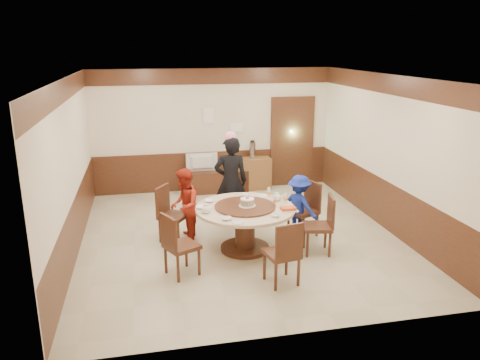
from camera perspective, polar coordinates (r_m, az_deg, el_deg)
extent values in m
plane|color=#C1B79B|center=(8.42, -0.06, -6.93)|extent=(6.00, 6.00, 0.00)
plane|color=white|center=(7.76, -0.06, 12.46)|extent=(6.00, 6.00, 0.00)
cube|color=beige|center=(10.87, -3.30, 6.06)|extent=(5.50, 0.04, 2.80)
cube|color=beige|center=(5.20, 6.72, -5.37)|extent=(5.50, 0.04, 2.80)
cube|color=beige|center=(7.90, -19.98, 1.26)|extent=(0.04, 6.00, 2.80)
cube|color=beige|center=(8.93, 17.51, 3.12)|extent=(0.04, 6.00, 2.80)
cube|color=#442315|center=(8.25, -0.06, -4.05)|extent=(5.50, 6.00, 0.90)
cube|color=#442315|center=(7.77, -0.06, 11.17)|extent=(5.50, 6.00, 0.35)
cube|color=#442315|center=(11.32, 6.35, 4.59)|extent=(1.05, 0.08, 2.18)
cube|color=#85CE8F|center=(11.33, 6.32, 4.61)|extent=(0.88, 0.02, 2.05)
cylinder|color=#442315|center=(7.91, 0.60, -8.26)|extent=(0.81, 0.81, 0.06)
cylinder|color=#442315|center=(7.78, 0.61, -6.08)|extent=(0.33, 0.33, 0.65)
cylinder|color=beige|center=(7.65, 0.61, -3.52)|extent=(1.63, 1.63, 0.05)
cylinder|color=#442315|center=(7.64, 0.62, -3.23)|extent=(0.99, 0.99, 0.03)
cube|color=#442315|center=(8.40, 7.71, -3.83)|extent=(0.57, 0.57, 0.06)
cube|color=#442315|center=(8.45, 8.85, -1.82)|extent=(0.19, 0.40, 0.50)
cube|color=#442315|center=(8.49, 7.65, -5.35)|extent=(0.36, 0.36, 0.42)
cube|color=#442315|center=(8.89, 0.23, -2.53)|extent=(0.49, 0.49, 0.06)
cube|color=#442315|center=(9.00, -0.21, -0.50)|extent=(0.42, 0.09, 0.50)
cube|color=#442315|center=(8.97, 0.23, -3.99)|extent=(0.36, 0.36, 0.42)
cube|color=#442315|center=(8.20, -8.07, -4.36)|extent=(0.61, 0.61, 0.06)
cube|color=#442315|center=(8.21, -9.42, -2.39)|extent=(0.27, 0.37, 0.50)
cube|color=#442315|center=(8.28, -8.01, -5.92)|extent=(0.36, 0.36, 0.42)
cube|color=#442315|center=(7.00, -7.11, -8.01)|extent=(0.59, 0.59, 0.06)
cube|color=#442315|center=(6.80, -8.71, -6.35)|extent=(0.22, 0.39, 0.50)
cube|color=#442315|center=(7.10, -7.04, -9.78)|extent=(0.36, 0.36, 0.42)
cube|color=#442315|center=(6.73, 5.10, -8.95)|extent=(0.52, 0.52, 0.06)
cube|color=#442315|center=(6.45, 6.04, -7.50)|extent=(0.42, 0.12, 0.50)
cube|color=#442315|center=(6.84, 5.05, -10.77)|extent=(0.36, 0.36, 0.42)
cube|color=#442315|center=(7.75, 9.40, -5.66)|extent=(0.51, 0.51, 0.06)
cube|color=#442315|center=(7.69, 11.04, -3.75)|extent=(0.12, 0.42, 0.50)
cube|color=#442315|center=(7.84, 9.32, -7.29)|extent=(0.36, 0.36, 0.42)
imported|color=black|center=(8.68, -1.12, -0.21)|extent=(0.64, 0.44, 1.71)
imported|color=#AB2616|center=(8.08, -6.80, -3.13)|extent=(0.60, 0.71, 1.30)
imported|color=navy|center=(8.29, 7.22, -3.22)|extent=(0.77, 0.84, 1.13)
cylinder|color=white|center=(7.61, 0.89, -3.13)|extent=(0.27, 0.27, 0.01)
cylinder|color=tan|center=(7.59, 0.89, -2.73)|extent=(0.22, 0.22, 0.10)
cylinder|color=white|center=(7.58, 0.89, -2.32)|extent=(0.22, 0.22, 0.01)
sphere|color=pink|center=(7.56, 0.89, -2.05)|extent=(0.06, 0.06, 0.06)
ellipsoid|color=white|center=(7.39, -4.17, -3.59)|extent=(0.17, 0.15, 0.13)
ellipsoid|color=white|center=(7.96, 4.48, -2.12)|extent=(0.17, 0.15, 0.13)
imported|color=white|center=(7.90, -3.78, -2.56)|extent=(0.16, 0.16, 0.04)
imported|color=white|center=(7.24, 4.36, -4.33)|extent=(0.14, 0.14, 0.04)
imported|color=white|center=(7.10, -1.65, -4.73)|extent=(0.16, 0.16, 0.04)
imported|color=white|center=(7.62, 5.43, -3.28)|extent=(0.14, 0.14, 0.04)
imported|color=white|center=(7.60, -4.76, -3.33)|extent=(0.17, 0.17, 0.04)
imported|color=white|center=(8.18, 0.73, -1.84)|extent=(0.14, 0.14, 0.04)
cylinder|color=white|center=(6.99, -0.24, -5.17)|extent=(0.18, 0.18, 0.01)
cylinder|color=white|center=(8.20, 2.94, -1.94)|extent=(0.18, 0.18, 0.01)
cube|color=white|center=(7.51, 5.88, -3.70)|extent=(0.30, 0.20, 0.02)
cube|color=#D44718|center=(7.50, 5.88, -3.47)|extent=(0.24, 0.15, 0.04)
cylinder|color=white|center=(7.73, 4.25, -2.53)|extent=(0.06, 0.06, 0.16)
cylinder|color=white|center=(7.85, 5.54, -2.25)|extent=(0.06, 0.06, 0.16)
cylinder|color=white|center=(8.14, 3.54, -1.54)|extent=(0.06, 0.06, 0.16)
cube|color=#442315|center=(10.85, -4.58, -0.23)|extent=(0.85, 0.45, 0.50)
imported|color=gray|center=(10.73, -4.63, 2.13)|extent=(0.73, 0.10, 0.42)
cube|color=brown|center=(11.05, 1.64, 0.80)|extent=(0.80, 0.40, 0.75)
cylinder|color=silver|center=(10.91, 1.52, 3.65)|extent=(0.15, 0.15, 0.38)
cube|color=white|center=(10.75, -3.83, 7.83)|extent=(0.25, 0.00, 0.35)
cube|color=white|center=(10.91, -0.40, 6.39)|extent=(0.30, 0.00, 0.22)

